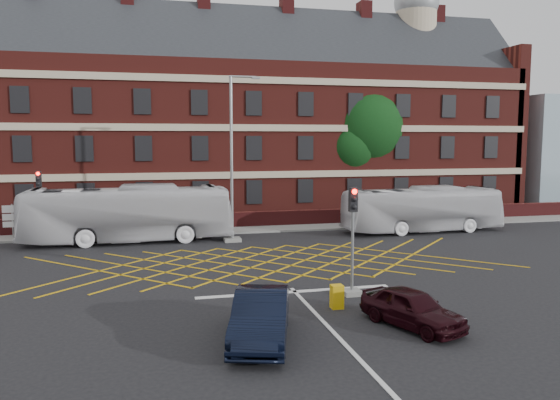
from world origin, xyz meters
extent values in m
plane|color=black|center=(0.00, 0.00, 0.00)|extent=(120.00, 120.00, 0.00)
cube|color=#5C1C17|center=(0.00, 22.00, 6.00)|extent=(50.00, 12.00, 12.00)
cube|color=black|center=(0.00, 22.00, 12.00)|extent=(51.00, 10.61, 10.61)
cube|color=#B7A88C|center=(0.00, 15.92, 7.00)|extent=(50.00, 0.18, 0.50)
cube|color=black|center=(0.00, 15.94, 5.50)|extent=(1.20, 0.14, 1.80)
cube|color=#541617|center=(-7.00, 22.00, 16.50)|extent=(1.00, 1.40, 3.20)
cylinder|color=#B7A88C|center=(18.00, 22.00, 15.00)|extent=(3.60, 3.60, 6.00)
sphere|color=gray|center=(18.00, 22.00, 18.40)|extent=(4.00, 4.00, 4.00)
cube|color=#541617|center=(0.00, 13.00, 0.55)|extent=(56.00, 0.50, 1.10)
cube|color=slate|center=(0.00, 12.00, 0.06)|extent=(60.00, 3.00, 0.12)
cube|color=#CC990C|center=(0.00, 2.00, 0.01)|extent=(8.22, 8.22, 0.02)
cube|color=silver|center=(0.00, -3.50, 0.01)|extent=(8.00, 0.30, 0.02)
cube|color=silver|center=(0.00, -10.00, 0.01)|extent=(0.15, 14.00, 0.02)
imported|color=silver|center=(-6.90, 9.27, 1.71)|extent=(12.31, 3.05, 3.42)
imported|color=silver|center=(11.98, 8.55, 1.51)|extent=(10.89, 2.81, 3.02)
imported|color=black|center=(-2.39, -8.46, 0.76)|extent=(2.78, 4.87, 1.52)
imported|color=black|center=(2.67, -8.39, 0.64)|extent=(2.78, 4.03, 1.27)
cylinder|color=black|center=(11.61, 18.34, 2.90)|extent=(0.90, 0.90, 5.80)
sphere|color=black|center=(11.61, 18.34, 7.16)|extent=(6.83, 6.83, 6.83)
sphere|color=black|center=(10.11, 17.54, 5.60)|extent=(4.44, 4.44, 4.44)
sphere|color=black|center=(13.11, 19.14, 6.00)|extent=(4.10, 4.10, 4.10)
cube|color=slate|center=(2.09, -4.43, 0.10)|extent=(0.70, 0.70, 0.20)
cylinder|color=gray|center=(2.09, -4.43, 1.75)|extent=(0.12, 0.12, 3.50)
cube|color=black|center=(2.09, -4.43, 3.80)|extent=(0.30, 0.25, 0.95)
sphere|color=#FF0C05|center=(2.09, -4.57, 4.12)|extent=(0.20, 0.20, 0.20)
cube|color=slate|center=(-12.03, 10.42, 0.10)|extent=(0.70, 0.70, 0.20)
cylinder|color=gray|center=(-12.03, 10.42, 1.75)|extent=(0.12, 0.12, 3.50)
cube|color=black|center=(-12.03, 10.42, 3.80)|extent=(0.30, 0.25, 0.95)
sphere|color=#FF0C05|center=(-12.03, 10.28, 4.12)|extent=(0.20, 0.20, 0.20)
cube|color=slate|center=(-0.84, 8.09, 0.10)|extent=(1.00, 1.00, 0.20)
cylinder|color=gray|center=(-0.84, 8.09, 4.90)|extent=(0.18, 0.18, 9.81)
cylinder|color=gray|center=(-0.14, 8.09, 9.81)|extent=(1.60, 0.12, 0.12)
cube|color=gray|center=(0.66, 8.09, 9.76)|extent=(0.50, 0.20, 0.12)
cylinder|color=gray|center=(-13.89, 11.80, 1.10)|extent=(0.10, 0.10, 2.20)
cube|color=silver|center=(-13.89, 11.72, 1.90)|extent=(1.10, 0.06, 0.45)
cube|color=silver|center=(-13.89, 11.72, 1.40)|extent=(1.10, 0.06, 0.40)
cube|color=silver|center=(-13.89, 11.72, 0.95)|extent=(1.10, 0.06, 0.35)
cube|color=gold|center=(0.94, -5.93, 0.43)|extent=(0.43, 0.40, 0.86)
camera|label=1|loc=(-5.53, -24.24, 6.10)|focal=35.00mm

